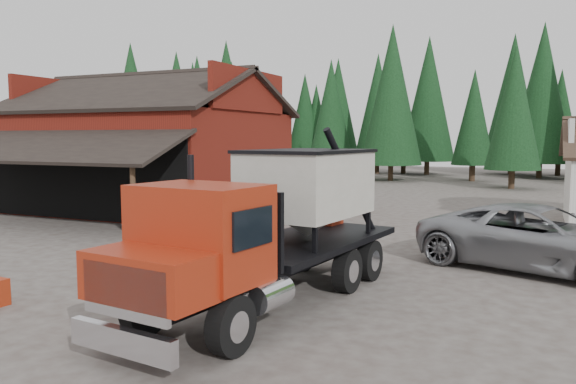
% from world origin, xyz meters
% --- Properties ---
extents(ground, '(120.00, 120.00, 0.00)m').
position_xyz_m(ground, '(0.00, 0.00, 0.00)').
color(ground, '#463D37').
rests_on(ground, ground).
extents(red_barn, '(12.80, 13.63, 7.18)m').
position_xyz_m(red_barn, '(-11.00, 9.90, 2.69)').
color(red_barn, maroon).
rests_on(red_barn, ground).
extents(conifer_backdrop, '(76.00, 16.00, 16.00)m').
position_xyz_m(conifer_backdrop, '(0.00, 42.00, 0.00)').
color(conifer_backdrop, black).
rests_on(conifer_backdrop, ground).
extents(near_pine_a, '(4.40, 4.40, 11.40)m').
position_xyz_m(near_pine_a, '(-22.00, 28.00, 6.39)').
color(near_pine_a, '#382619').
rests_on(near_pine_a, ground).
extents(near_pine_b, '(3.96, 3.96, 10.40)m').
position_xyz_m(near_pine_b, '(6.00, 30.00, 5.89)').
color(near_pine_b, '#382619').
rests_on(near_pine_b, ground).
extents(near_pine_d, '(5.28, 5.28, 13.40)m').
position_xyz_m(near_pine_d, '(-4.00, 34.00, 7.39)').
color(near_pine_d, '#382619').
rests_on(near_pine_d, ground).
extents(feed_truck, '(3.39, 9.07, 4.00)m').
position_xyz_m(feed_truck, '(2.55, -2.97, 1.87)').
color(feed_truck, black).
rests_on(feed_truck, ground).
extents(silver_car, '(7.26, 4.99, 1.84)m').
position_xyz_m(silver_car, '(8.00, 3.00, 0.92)').
color(silver_car, '#929398').
rests_on(silver_car, ground).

